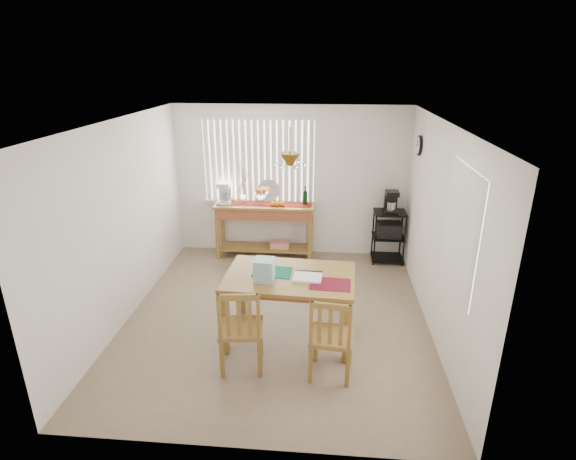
# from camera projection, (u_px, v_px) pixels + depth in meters

# --- Properties ---
(ground) EXTENTS (4.00, 4.50, 0.01)m
(ground) POSITION_uv_depth(u_px,v_px,m) (277.00, 316.00, 6.12)
(ground) COLOR gray
(room_shell) EXTENTS (4.20, 4.70, 2.70)m
(room_shell) POSITION_uv_depth(u_px,v_px,m) (276.00, 196.00, 5.54)
(room_shell) COLOR white
(room_shell) RESTS_ON ground
(sideboard) EXTENTS (1.71, 0.48, 0.96)m
(sideboard) POSITION_uv_depth(u_px,v_px,m) (265.00, 218.00, 7.76)
(sideboard) COLOR olive
(sideboard) RESTS_ON ground
(sideboard_items) EXTENTS (1.62, 0.41, 0.74)m
(sideboard_items) POSITION_uv_depth(u_px,v_px,m) (248.00, 195.00, 7.66)
(sideboard_items) COLOR maroon
(sideboard_items) RESTS_ON sideboard
(wire_cart) EXTENTS (0.53, 0.42, 0.90)m
(wire_cart) POSITION_uv_depth(u_px,v_px,m) (389.00, 232.00, 7.62)
(wire_cart) COLOR black
(wire_cart) RESTS_ON ground
(cart_items) EXTENTS (0.21, 0.25, 0.37)m
(cart_items) POSITION_uv_depth(u_px,v_px,m) (391.00, 202.00, 7.44)
(cart_items) COLOR black
(cart_items) RESTS_ON wire_cart
(dining_table) EXTENTS (1.61, 1.09, 0.83)m
(dining_table) POSITION_uv_depth(u_px,v_px,m) (290.00, 282.00, 5.46)
(dining_table) COLOR olive
(dining_table) RESTS_ON ground
(table_items) EXTENTS (1.19, 0.62, 0.27)m
(table_items) POSITION_uv_depth(u_px,v_px,m) (275.00, 272.00, 5.28)
(table_items) COLOR #136F56
(table_items) RESTS_ON dining_table
(chair_left) EXTENTS (0.53, 0.53, 1.03)m
(chair_left) POSITION_uv_depth(u_px,v_px,m) (241.00, 329.00, 4.92)
(chair_left) COLOR olive
(chair_left) RESTS_ON ground
(chair_right) EXTENTS (0.51, 0.51, 0.99)m
(chair_right) POSITION_uv_depth(u_px,v_px,m) (331.00, 338.00, 4.80)
(chair_right) COLOR olive
(chair_right) RESTS_ON ground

